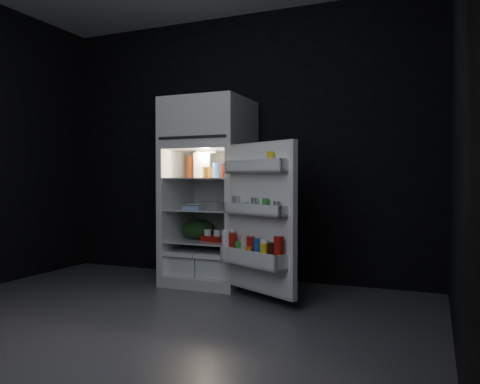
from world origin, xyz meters
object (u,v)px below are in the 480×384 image
at_px(fridge_door, 258,221).
at_px(yogurt_tray, 213,238).
at_px(egg_carton, 210,206).
at_px(refrigerator, 210,185).
at_px(milk_jug, 202,166).

distance_m(fridge_door, yogurt_tray, 0.79).
xyz_separation_m(egg_carton, yogurt_tray, (0.05, -0.03, -0.31)).
distance_m(refrigerator, fridge_door, 0.94).
bearing_deg(milk_jug, yogurt_tray, -49.05).
bearing_deg(yogurt_tray, milk_jug, 171.59).
distance_m(refrigerator, milk_jug, 0.21).
relative_size(refrigerator, yogurt_tray, 7.58).
distance_m(refrigerator, yogurt_tray, 0.53).
height_order(refrigerator, milk_jug, refrigerator).
bearing_deg(fridge_door, egg_carton, 144.48).
distance_m(egg_carton, yogurt_tray, 0.32).
relative_size(refrigerator, milk_jug, 7.42).
xyz_separation_m(refrigerator, yogurt_tray, (0.09, -0.12, -0.50)).
height_order(egg_carton, yogurt_tray, egg_carton).
height_order(fridge_door, milk_jug, fridge_door).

